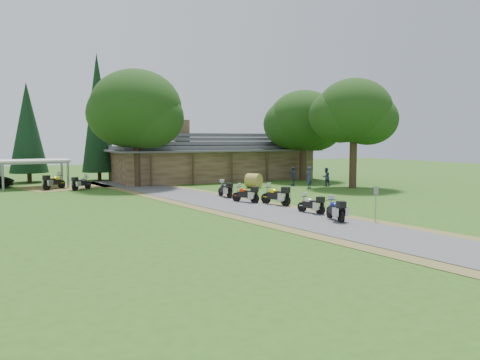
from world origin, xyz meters
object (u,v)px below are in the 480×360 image
motorcycle_row_b (311,203)px  motorcycle_row_e (225,189)px  carport (34,174)px  motorcycle_row_a (335,209)px  motorcycle_row_c (276,194)px  motorcycle_row_d (245,193)px  lodge (213,156)px  motorcycle_carport_a (54,181)px  hay_bale (254,181)px  motorcycle_carport_b (81,182)px

motorcycle_row_b → motorcycle_row_e: size_ratio=0.93×
carport → motorcycle_row_a: size_ratio=3.07×
motorcycle_row_a → motorcycle_row_e: 11.56m
motorcycle_row_a → motorcycle_row_c: (0.29, 6.36, 0.06)m
motorcycle_row_d → motorcycle_row_e: size_ratio=1.00×
lodge → motorcycle_row_d: lodge is taller
lodge → motorcycle_row_e: 15.48m
motorcycle_row_b → motorcycle_row_c: 3.86m
carport → motorcycle_row_a: (12.73, -25.26, -0.59)m
carport → motorcycle_row_e: bearing=-51.7°
motorcycle_row_c → motorcycle_row_a: bearing=156.2°
lodge → motorcycle_row_c: 20.09m
motorcycle_row_c → motorcycle_row_e: (-1.14, 5.17, -0.07)m
motorcycle_row_e → motorcycle_carport_a: bearing=41.9°
motorcycle_row_b → motorcycle_row_a: bearing=158.5°
motorcycle_row_d → hay_bale: 9.42m
motorcycle_row_c → motorcycle_row_d: motorcycle_row_c is taller
motorcycle_row_e → motorcycle_carport_b: size_ratio=0.98×
motorcycle_row_a → motorcycle_row_c: motorcycle_row_c is taller
carport → motorcycle_row_d: (11.85, -16.98, -0.60)m
lodge → motorcycle_row_e: bearing=-110.6°
lodge → motorcycle_row_d: 18.54m
motorcycle_row_a → carport: bearing=42.1°
carport → motorcycle_carport_b: 5.08m
motorcycle_row_c → motorcycle_carport_a: (-11.65, 16.54, 0.02)m
motorcycle_row_b → motorcycle_row_d: 5.90m
motorcycle_row_a → motorcycle_carport_a: size_ratio=0.89×
motorcycle_row_e → motorcycle_carport_a: 15.49m
motorcycle_row_c → motorcycle_row_d: bearing=10.1°
motorcycle_row_a → motorcycle_row_d: (-0.88, 8.29, -0.00)m
motorcycle_row_b → motorcycle_row_c: (0.02, 3.86, 0.11)m
carport → motorcycle_row_b: bearing=-62.9°
motorcycle_row_b → motorcycle_carport_b: motorcycle_carport_b is taller
motorcycle_row_c → motorcycle_carport_a: motorcycle_carport_a is taller
motorcycle_carport_a → hay_bale: motorcycle_carport_a is taller
motorcycle_row_b → motorcycle_row_d: motorcycle_row_d is taller
lodge → motorcycle_row_a: size_ratio=11.68×
carport → motorcycle_row_d: 20.71m
hay_bale → motorcycle_row_a: bearing=-104.3°
motorcycle_row_e → motorcycle_carport_a: motorcycle_carport_a is taller
motorcycle_row_b → hay_bale: 14.29m
lodge → motorcycle_row_e: lodge is taller
motorcycle_row_c → hay_bale: bearing=-42.4°
motorcycle_row_c → motorcycle_row_e: 5.29m
lodge → motorcycle_row_c: (-4.28, -19.55, -1.76)m
motorcycle_row_a → motorcycle_row_d: 8.33m
motorcycle_row_b → motorcycle_row_d: bearing=-4.0°
carport → motorcycle_carport_a: (1.38, -2.36, -0.51)m
motorcycle_row_a → motorcycle_carport_a: motorcycle_carport_a is taller
lodge → motorcycle_carport_b: bearing=-162.5°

